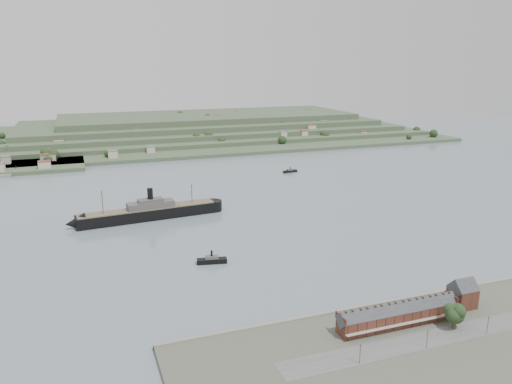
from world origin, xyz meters
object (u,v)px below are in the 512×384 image
object	(u,v)px
steamship	(144,213)
tugboat	(212,260)
fig_tree	(456,313)
terrace_row	(398,314)
gabled_building	(462,294)

from	to	relation	value
steamship	tugboat	size ratio (longest dim) A/B	6.47
tugboat	fig_tree	bearing A→B (deg)	-54.39
terrace_row	fig_tree	size ratio (longest dim) A/B	4.97
steamship	tugboat	world-z (taller)	steamship
tugboat	terrace_row	bearing A→B (deg)	-60.00
gabled_building	steamship	world-z (taller)	steamship
steamship	fig_tree	world-z (taller)	steamship
terrace_row	steamship	size ratio (longest dim) A/B	0.49
tugboat	fig_tree	world-z (taller)	fig_tree
terrace_row	gabled_building	bearing A→B (deg)	6.12
gabled_building	tugboat	distance (m)	130.97
terrace_row	tugboat	bearing A→B (deg)	120.00
gabled_building	tugboat	xyz separation A→B (m)	(-92.95, 92.04, -6.33)
tugboat	fig_tree	xyz separation A→B (m)	(76.35, -106.62, 6.97)
terrace_row	gabled_building	world-z (taller)	gabled_building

